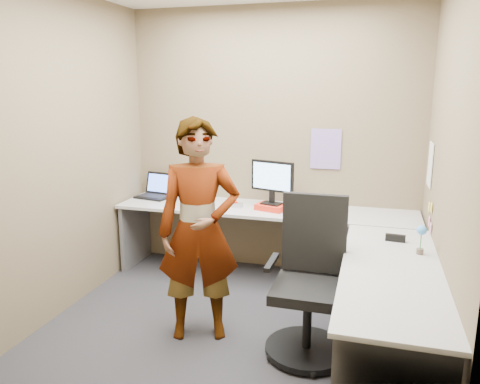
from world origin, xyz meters
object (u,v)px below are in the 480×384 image
(desk, at_px, (298,245))
(office_chair, at_px, (309,292))
(monitor, at_px, (272,179))
(person, at_px, (199,231))

(desk, height_order, office_chair, office_chair)
(monitor, bearing_deg, office_chair, -49.38)
(monitor, xyz_separation_m, person, (-0.30, -1.20, -0.19))
(desk, relative_size, person, 1.75)
(monitor, height_order, office_chair, monitor)
(monitor, bearing_deg, desk, -41.56)
(desk, xyz_separation_m, monitor, (-0.35, 0.56, 0.45))
(monitor, distance_m, person, 1.25)
(person, bearing_deg, monitor, 55.66)
(desk, distance_m, monitor, 0.80)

